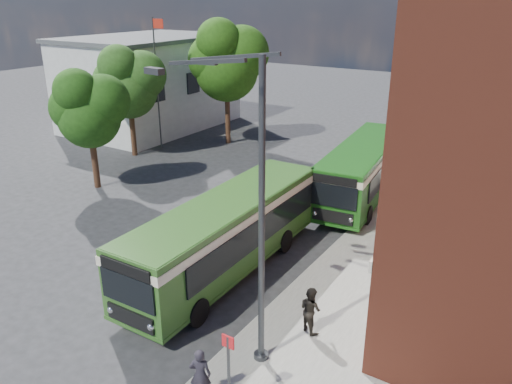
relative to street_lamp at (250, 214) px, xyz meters
The scene contains 14 objects.
ground 7.10m from the street_lamp, 157.54° to the left, with size 120.00×120.00×0.00m, color #29292C.
pavement 11.27m from the street_lamp, 77.80° to the left, with size 6.00×48.00×0.15m, color gray.
kerb_line 11.12m from the street_lamp, 95.07° to the left, with size 0.12×48.00×0.01m, color beige.
white_building 30.38m from the street_lamp, 138.79° to the left, with size 9.40×13.40×7.30m.
flagpole 22.89m from the street_lamp, 139.05° to the left, with size 0.95×0.10×9.00m.
street_lamp is the anchor object (origin of this frame).
bus_stop_sign 4.02m from the street_lamp, 70.87° to the right, with size 0.35×0.08×2.52m.
bus_front 6.07m from the street_lamp, 132.83° to the left, with size 2.78×10.90×3.02m.
bus_rear 14.43m from the street_lamp, 97.87° to the left, with size 3.64×10.48×3.02m.
pedestrian_a 4.46m from the street_lamp, 93.47° to the right, with size 0.58×0.38×1.59m, color #231F28.
pedestrian_b 4.43m from the street_lamp, 63.03° to the left, with size 0.77×0.60×1.58m, color black.
tree_left 17.06m from the street_lamp, 154.13° to the left, with size 4.03×3.83×6.80m.
tree_mid 22.26m from the street_lamp, 144.10° to the left, with size 4.42×4.20×7.47m.
tree_right 23.83m from the street_lamp, 127.01° to the left, with size 5.31×5.04×8.96m.
Camera 1 is at (11.57, -12.31, 10.28)m, focal length 35.00 mm.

